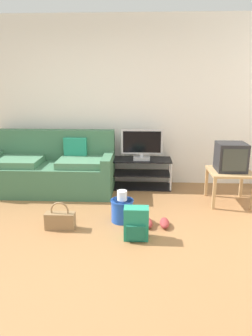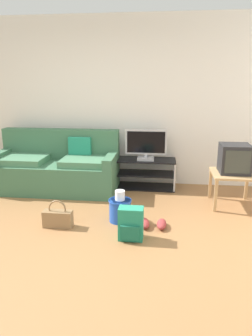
% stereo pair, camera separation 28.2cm
% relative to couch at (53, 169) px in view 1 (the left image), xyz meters
% --- Properties ---
extents(ground_plane, '(9.00, 9.80, 0.02)m').
position_rel_couch_xyz_m(ground_plane, '(0.65, -1.89, -0.36)').
color(ground_plane, olive).
extents(wall_back, '(9.00, 0.10, 2.70)m').
position_rel_couch_xyz_m(wall_back, '(0.65, 0.56, 1.00)').
color(wall_back, silver).
rests_on(wall_back, ground_plane).
extents(couch, '(1.92, 0.83, 0.94)m').
position_rel_couch_xyz_m(couch, '(0.00, 0.00, 0.00)').
color(couch, '#3D6B4C').
rests_on(couch, ground_plane).
extents(tv_stand, '(0.96, 0.43, 0.47)m').
position_rel_couch_xyz_m(tv_stand, '(1.40, 0.24, -0.11)').
color(tv_stand, black).
rests_on(tv_stand, ground_plane).
extents(flat_tv, '(0.66, 0.22, 0.49)m').
position_rel_couch_xyz_m(flat_tv, '(1.40, 0.22, 0.36)').
color(flat_tv, '#B2B2B7').
rests_on(flat_tv, tv_stand).
extents(side_table, '(0.58, 0.58, 0.47)m').
position_rel_couch_xyz_m(side_table, '(2.65, -0.38, 0.06)').
color(side_table, tan).
rests_on(side_table, ground_plane).
extents(crt_tv, '(0.40, 0.38, 0.40)m').
position_rel_couch_xyz_m(crt_tv, '(2.65, -0.36, 0.32)').
color(crt_tv, '#232326').
rests_on(crt_tv, side_table).
extents(backpack, '(0.27, 0.23, 0.37)m').
position_rel_couch_xyz_m(backpack, '(1.35, -1.53, -0.17)').
color(backpack, '#238466').
rests_on(backpack, ground_plane).
extents(handbag, '(0.35, 0.13, 0.34)m').
position_rel_couch_xyz_m(handbag, '(0.45, -1.33, -0.24)').
color(handbag, olive).
rests_on(handbag, ground_plane).
extents(cleaning_bucket, '(0.29, 0.29, 0.40)m').
position_rel_couch_xyz_m(cleaning_bucket, '(1.16, -1.08, -0.18)').
color(cleaning_bucket, blue).
rests_on(cleaning_bucket, ground_plane).
extents(sneakers_pair, '(0.34, 0.27, 0.09)m').
position_rel_couch_xyz_m(sneakers_pair, '(1.58, -1.21, -0.30)').
color(sneakers_pair, '#993333').
rests_on(sneakers_pair, ground_plane).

